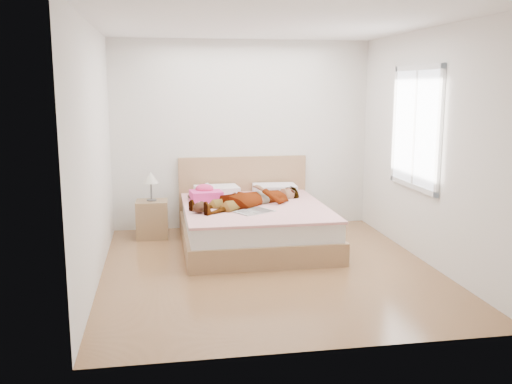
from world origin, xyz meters
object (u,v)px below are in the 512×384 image
towel (206,194)px  coffee_mug (247,205)px  woman (251,195)px  nightstand (152,216)px  magazine (255,211)px  phone (209,185)px  bed (254,222)px  plush_toy (200,207)px

towel → coffee_mug: size_ratio=3.96×
towel → woman: bearing=-31.5°
coffee_mug → nightstand: 1.39m
towel → magazine: 0.94m
nightstand → phone: bearing=-8.2°
towel → nightstand: (-0.70, 0.17, -0.31)m
woman → coffee_mug: (-0.10, -0.23, -0.07)m
woman → nightstand: 1.38m
bed → nightstand: size_ratio=2.38×
bed → magazine: size_ratio=4.06×
towel → nightstand: size_ratio=0.49×
bed → towel: bearing=149.7°
coffee_mug → woman: bearing=67.7°
bed → coffee_mug: (-0.12, -0.23, 0.28)m
woman → plush_toy: size_ratio=6.53×
phone → plush_toy: phone is taller
plush_toy → nightstand: size_ratio=0.29×
woman → towel: bearing=-152.8°
nightstand → woman: bearing=-22.2°
nightstand → bed: bearing=-21.9°
plush_toy → towel: bearing=79.8°
towel → nightstand: bearing=166.0°
bed → magazine: (-0.06, -0.45, 0.24)m
plush_toy → nightstand: (-0.57, 0.89, -0.29)m
phone → magazine: bearing=-92.5°
phone → nightstand: bearing=140.4°
woman → phone: bearing=-160.0°
phone → towel: bearing=-154.8°
towel → coffee_mug: 0.72m
bed → phone: bearing=142.7°
towel → coffee_mug: towel is taller
phone → plush_toy: (-0.17, -0.78, -0.12)m
woman → bed: size_ratio=0.79×
coffee_mug → nightstand: size_ratio=0.13×
coffee_mug → plush_toy: bearing=-165.8°
woman → magazine: woman is taller
towel → plush_toy: 0.72m
bed → nightstand: 1.37m
phone → nightstand: nightstand is taller
bed → coffee_mug: size_ratio=19.06×
magazine → coffee_mug: (-0.06, 0.22, 0.03)m
towel → magazine: towel is taller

